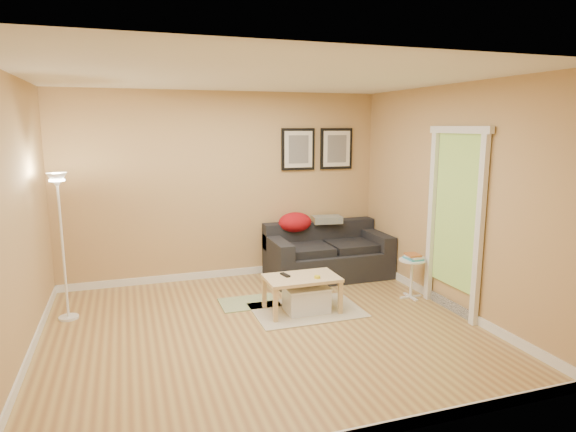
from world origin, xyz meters
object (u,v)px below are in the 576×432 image
object	(u,v)px
sofa	(328,251)
side_table	(411,279)
floor_lamp	(63,251)
coffee_table	(302,294)
storage_bin	(306,299)
book_stack	(413,257)

from	to	relation	value
sofa	side_table	distance (m)	1.33
floor_lamp	sofa	bearing A→B (deg)	8.86
coffee_table	side_table	xyz separation A→B (m)	(1.46, -0.01, 0.04)
storage_bin	floor_lamp	size ratio (longest dim) A/B	0.31
coffee_table	side_table	size ratio (longest dim) A/B	1.69
sofa	coffee_table	distance (m)	1.42
storage_bin	floor_lamp	xyz separation A→B (m)	(-2.61, 0.66, 0.62)
side_table	book_stack	xyz separation A→B (m)	(0.02, 0.00, 0.28)
sofa	storage_bin	xyz separation A→B (m)	(-0.77, -1.18, -0.22)
floor_lamp	side_table	bearing A→B (deg)	-8.91
storage_bin	book_stack	xyz separation A→B (m)	(1.43, 0.03, 0.38)
coffee_table	sofa	bearing A→B (deg)	34.20
coffee_table	book_stack	world-z (taller)	book_stack
sofa	coffee_table	size ratio (longest dim) A/B	2.02
floor_lamp	coffee_table	bearing A→B (deg)	-13.67
sofa	book_stack	distance (m)	1.34
sofa	side_table	world-z (taller)	sofa
sofa	floor_lamp	distance (m)	3.44
storage_bin	book_stack	world-z (taller)	book_stack
coffee_table	book_stack	distance (m)	1.51
storage_bin	side_table	distance (m)	1.42
coffee_table	book_stack	size ratio (longest dim) A/B	3.74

